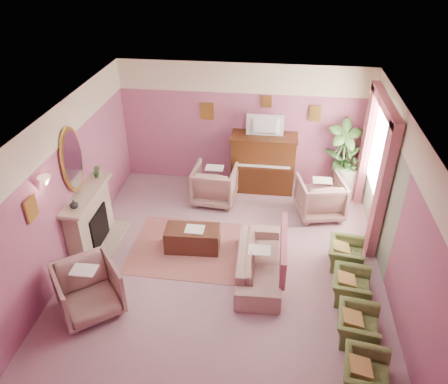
# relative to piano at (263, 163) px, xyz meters

# --- Properties ---
(floor) EXTENTS (5.50, 6.00, 0.01)m
(floor) POSITION_rel_piano_xyz_m (-0.50, -2.68, -0.65)
(floor) COLOR #A57988
(floor) RESTS_ON ground
(ceiling) EXTENTS (5.50, 6.00, 0.01)m
(ceiling) POSITION_rel_piano_xyz_m (-0.50, -2.68, 2.15)
(ceiling) COLOR silver
(ceiling) RESTS_ON wall_back
(wall_back) EXTENTS (5.50, 0.02, 2.80)m
(wall_back) POSITION_rel_piano_xyz_m (-0.50, 0.32, 0.75)
(wall_back) COLOR #7F4570
(wall_back) RESTS_ON floor
(wall_front) EXTENTS (5.50, 0.02, 2.80)m
(wall_front) POSITION_rel_piano_xyz_m (-0.50, -5.68, 0.75)
(wall_front) COLOR #7F4570
(wall_front) RESTS_ON floor
(wall_left) EXTENTS (0.02, 6.00, 2.80)m
(wall_left) POSITION_rel_piano_xyz_m (-3.25, -2.68, 0.75)
(wall_left) COLOR #7F4570
(wall_left) RESTS_ON floor
(wall_right) EXTENTS (0.02, 6.00, 2.80)m
(wall_right) POSITION_rel_piano_xyz_m (2.25, -2.68, 0.75)
(wall_right) COLOR #7F4570
(wall_right) RESTS_ON floor
(picture_rail_band) EXTENTS (5.50, 0.01, 0.65)m
(picture_rail_band) POSITION_rel_piano_xyz_m (-0.50, 0.31, 1.82)
(picture_rail_band) COLOR #F3E6C6
(picture_rail_band) RESTS_ON wall_back
(stripe_panel) EXTENTS (0.01, 3.00, 2.15)m
(stripe_panel) POSITION_rel_piano_xyz_m (2.23, -1.38, 0.42)
(stripe_panel) COLOR #93A489
(stripe_panel) RESTS_ON wall_right
(fireplace_surround) EXTENTS (0.30, 1.40, 1.10)m
(fireplace_surround) POSITION_rel_piano_xyz_m (-3.09, -2.48, -0.10)
(fireplace_surround) COLOR tan
(fireplace_surround) RESTS_ON floor
(fireplace_inset) EXTENTS (0.18, 0.72, 0.68)m
(fireplace_inset) POSITION_rel_piano_xyz_m (-2.99, -2.48, -0.25)
(fireplace_inset) COLOR black
(fireplace_inset) RESTS_ON floor
(fire_ember) EXTENTS (0.06, 0.54, 0.10)m
(fire_ember) POSITION_rel_piano_xyz_m (-2.95, -2.48, -0.43)
(fire_ember) COLOR orange
(fire_ember) RESTS_ON floor
(mantel_shelf) EXTENTS (0.40, 1.55, 0.07)m
(mantel_shelf) POSITION_rel_piano_xyz_m (-3.06, -2.48, 0.47)
(mantel_shelf) COLOR tan
(mantel_shelf) RESTS_ON fireplace_surround
(hearth) EXTENTS (0.55, 1.50, 0.02)m
(hearth) POSITION_rel_piano_xyz_m (-2.89, -2.48, -0.64)
(hearth) COLOR tan
(hearth) RESTS_ON floor
(mirror_frame) EXTENTS (0.04, 0.72, 1.20)m
(mirror_frame) POSITION_rel_piano_xyz_m (-3.20, -2.48, 1.15)
(mirror_frame) COLOR #B9953B
(mirror_frame) RESTS_ON wall_left
(mirror_glass) EXTENTS (0.01, 0.60, 1.06)m
(mirror_glass) POSITION_rel_piano_xyz_m (-3.17, -2.48, 1.15)
(mirror_glass) COLOR white
(mirror_glass) RESTS_ON wall_left
(sconce_shade) EXTENTS (0.20, 0.20, 0.16)m
(sconce_shade) POSITION_rel_piano_xyz_m (-3.12, -3.53, 1.33)
(sconce_shade) COLOR #EAAC8A
(sconce_shade) RESTS_ON wall_left
(piano) EXTENTS (1.40, 0.60, 1.30)m
(piano) POSITION_rel_piano_xyz_m (0.00, 0.00, 0.00)
(piano) COLOR #3E1E0D
(piano) RESTS_ON floor
(piano_keyshelf) EXTENTS (1.30, 0.12, 0.06)m
(piano_keyshelf) POSITION_rel_piano_xyz_m (-0.00, -0.35, 0.07)
(piano_keyshelf) COLOR #3E1E0D
(piano_keyshelf) RESTS_ON piano
(piano_keys) EXTENTS (1.20, 0.08, 0.02)m
(piano_keys) POSITION_rel_piano_xyz_m (0.00, -0.35, 0.11)
(piano_keys) COLOR white
(piano_keys) RESTS_ON piano
(piano_top) EXTENTS (1.45, 0.65, 0.04)m
(piano_top) POSITION_rel_piano_xyz_m (0.00, 0.00, 0.66)
(piano_top) COLOR #3E1E0D
(piano_top) RESTS_ON piano
(television) EXTENTS (0.80, 0.12, 0.48)m
(television) POSITION_rel_piano_xyz_m (0.00, -0.05, 0.95)
(television) COLOR black
(television) RESTS_ON piano
(print_back_left) EXTENTS (0.30, 0.03, 0.38)m
(print_back_left) POSITION_rel_piano_xyz_m (-1.30, 0.28, 1.07)
(print_back_left) COLOR #B9953B
(print_back_left) RESTS_ON wall_back
(print_back_right) EXTENTS (0.26, 0.03, 0.34)m
(print_back_right) POSITION_rel_piano_xyz_m (1.05, 0.28, 1.13)
(print_back_right) COLOR #B9953B
(print_back_right) RESTS_ON wall_back
(print_back_mid) EXTENTS (0.22, 0.03, 0.26)m
(print_back_mid) POSITION_rel_piano_xyz_m (0.00, 0.28, 1.35)
(print_back_mid) COLOR #B9953B
(print_back_mid) RESTS_ON wall_back
(print_left_wall) EXTENTS (0.03, 0.28, 0.36)m
(print_left_wall) POSITION_rel_piano_xyz_m (-3.21, -3.88, 1.07)
(print_left_wall) COLOR #B9953B
(print_left_wall) RESTS_ON wall_left
(window_blind) EXTENTS (0.03, 1.40, 1.80)m
(window_blind) POSITION_rel_piano_xyz_m (2.20, -1.13, 1.05)
(window_blind) COLOR beige
(window_blind) RESTS_ON wall_right
(curtain_left) EXTENTS (0.16, 0.34, 2.60)m
(curtain_left) POSITION_rel_piano_xyz_m (2.12, -2.05, 0.65)
(curtain_left) COLOR #A95062
(curtain_left) RESTS_ON floor
(curtain_right) EXTENTS (0.16, 0.34, 2.60)m
(curtain_right) POSITION_rel_piano_xyz_m (2.12, -0.21, 0.65)
(curtain_right) COLOR #A95062
(curtain_right) RESTS_ON floor
(pelmet) EXTENTS (0.16, 2.20, 0.16)m
(pelmet) POSITION_rel_piano_xyz_m (2.12, -1.13, 1.91)
(pelmet) COLOR #A95062
(pelmet) RESTS_ON wall_right
(mantel_plant) EXTENTS (0.16, 0.16, 0.28)m
(mantel_plant) POSITION_rel_piano_xyz_m (-3.05, -1.93, 0.64)
(mantel_plant) COLOR #3A6B2E
(mantel_plant) RESTS_ON mantel_shelf
(mantel_vase) EXTENTS (0.16, 0.16, 0.16)m
(mantel_vase) POSITION_rel_piano_xyz_m (-3.05, -2.98, 0.58)
(mantel_vase) COLOR #F3E6C6
(mantel_vase) RESTS_ON mantel_shelf
(area_rug) EXTENTS (2.52, 1.83, 0.01)m
(area_rug) POSITION_rel_piano_xyz_m (-1.07, -2.39, -0.64)
(area_rug) COLOR #9E5854
(area_rug) RESTS_ON floor
(coffee_table) EXTENTS (1.02, 0.55, 0.45)m
(coffee_table) POSITION_rel_piano_xyz_m (-1.18, -2.38, -0.43)
(coffee_table) COLOR #432318
(coffee_table) RESTS_ON floor
(table_paper) EXTENTS (0.35, 0.28, 0.01)m
(table_paper) POSITION_rel_piano_xyz_m (-1.13, -2.38, -0.20)
(table_paper) COLOR white
(table_paper) RESTS_ON coffee_table
(sofa) EXTENTS (0.63, 1.88, 0.76)m
(sofa) POSITION_rel_piano_xyz_m (0.10, -2.94, -0.27)
(sofa) COLOR #A17B71
(sofa) RESTS_ON floor
(sofa_throw) EXTENTS (0.09, 1.42, 0.52)m
(sofa_throw) POSITION_rel_piano_xyz_m (0.50, -2.94, -0.05)
(sofa_throw) COLOR #A95062
(sofa_throw) RESTS_ON sofa
(floral_armchair_left) EXTENTS (0.89, 0.89, 0.93)m
(floral_armchair_left) POSITION_rel_piano_xyz_m (-1.00, -0.67, -0.18)
(floral_armchair_left) COLOR #A17B71
(floral_armchair_left) RESTS_ON floor
(floral_armchair_right) EXTENTS (0.89, 0.89, 0.93)m
(floral_armchair_right) POSITION_rel_piano_xyz_m (1.24, -0.92, -0.18)
(floral_armchair_right) COLOR #A17B71
(floral_armchair_right) RESTS_ON floor
(floral_armchair_front) EXTENTS (0.89, 0.89, 0.93)m
(floral_armchair_front) POSITION_rel_piano_xyz_m (-2.48, -4.10, -0.18)
(floral_armchair_front) COLOR #A17B71
(floral_armchair_front) RESTS_ON floor
(olive_chair_a) EXTENTS (0.49, 0.70, 0.60)m
(olive_chair_a) POSITION_rel_piano_xyz_m (1.61, -4.94, -0.35)
(olive_chair_a) COLOR #596A34
(olive_chair_a) RESTS_ON floor
(olive_chair_b) EXTENTS (0.49, 0.70, 0.60)m
(olive_chair_b) POSITION_rel_piano_xyz_m (1.61, -4.12, -0.35)
(olive_chair_b) COLOR #596A34
(olive_chair_b) RESTS_ON floor
(olive_chair_c) EXTENTS (0.49, 0.70, 0.60)m
(olive_chair_c) POSITION_rel_piano_xyz_m (1.61, -3.30, -0.35)
(olive_chair_c) COLOR #596A34
(olive_chair_c) RESTS_ON floor
(olive_chair_d) EXTENTS (0.49, 0.70, 0.60)m
(olive_chair_d) POSITION_rel_piano_xyz_m (1.61, -2.48, -0.35)
(olive_chair_d) COLOR #596A34
(olive_chair_d) RESTS_ON floor
(side_table) EXTENTS (0.52, 0.52, 0.70)m
(side_table) POSITION_rel_piano_xyz_m (1.86, -0.04, -0.30)
(side_table) COLOR white
(side_table) RESTS_ON floor
(side_plant_big) EXTENTS (0.30, 0.30, 0.34)m
(side_plant_big) POSITION_rel_piano_xyz_m (1.86, -0.04, 0.22)
(side_plant_big) COLOR #3A6B2E
(side_plant_big) RESTS_ON side_table
(side_plant_small) EXTENTS (0.16, 0.16, 0.28)m
(side_plant_small) POSITION_rel_piano_xyz_m (1.98, -0.14, 0.19)
(side_plant_small) COLOR #3A6B2E
(side_plant_small) RESTS_ON side_table
(palm_pot) EXTENTS (0.34, 0.34, 0.34)m
(palm_pot) POSITION_rel_piano_xyz_m (1.71, -0.03, -0.48)
(palm_pot) COLOR brown
(palm_pot) RESTS_ON floor
(palm_plant) EXTENTS (0.76, 0.76, 1.44)m
(palm_plant) POSITION_rel_piano_xyz_m (1.71, -0.03, 0.41)
(palm_plant) COLOR #3A6B2E
(palm_plant) RESTS_ON palm_pot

